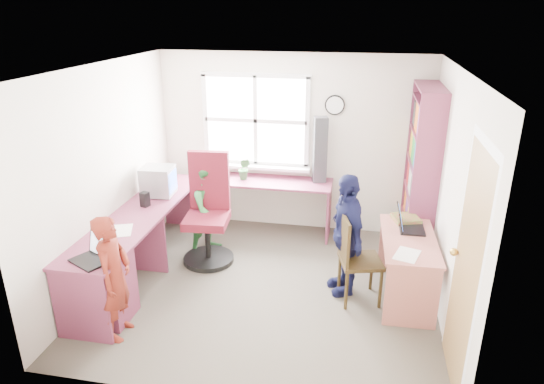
# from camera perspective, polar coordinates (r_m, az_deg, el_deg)

# --- Properties ---
(room) EXTENTS (3.64, 3.44, 2.44)m
(room) POSITION_cam_1_polar(r_m,az_deg,el_deg) (5.06, -0.20, 1.15)
(room) COLOR #423D34
(room) RESTS_ON ground
(l_desk) EXTENTS (2.38, 2.95, 0.75)m
(l_desk) POSITION_cam_1_polar(r_m,az_deg,el_deg) (5.44, -14.86, -6.91)
(l_desk) COLOR #79304B
(l_desk) RESTS_ON ground
(right_desk) EXTENTS (0.58, 1.20, 0.69)m
(right_desk) POSITION_cam_1_polar(r_m,az_deg,el_deg) (5.34, 15.67, -7.05)
(right_desk) COLOR #B06458
(right_desk) RESTS_ON ground
(bookshelf) EXTENTS (0.30, 1.02, 2.10)m
(bookshelf) POSITION_cam_1_polar(r_m,az_deg,el_deg) (6.12, 17.07, 1.62)
(bookshelf) COLOR #79304B
(bookshelf) RESTS_ON ground
(swivel_chair) EXTENTS (0.68, 0.68, 1.33)m
(swivel_chair) POSITION_cam_1_polar(r_m,az_deg,el_deg) (5.91, -7.51, -2.75)
(swivel_chair) COLOR black
(swivel_chair) RESTS_ON ground
(wooden_chair) EXTENTS (0.51, 0.51, 0.96)m
(wooden_chair) POSITION_cam_1_polar(r_m,az_deg,el_deg) (5.13, 9.65, -7.43)
(wooden_chair) COLOR #322510
(wooden_chair) RESTS_ON ground
(crt_monitor) EXTENTS (0.40, 0.36, 0.37)m
(crt_monitor) POSITION_cam_1_polar(r_m,az_deg,el_deg) (6.09, -13.25, 1.26)
(crt_monitor) COLOR gray
(crt_monitor) RESTS_ON l_desk
(laptop_left) EXTENTS (0.43, 0.41, 0.24)m
(laptop_left) POSITION_cam_1_polar(r_m,az_deg,el_deg) (4.78, -20.18, -6.90)
(laptop_left) COLOR black
(laptop_left) RESTS_ON l_desk
(laptop_right) EXTENTS (0.31, 0.37, 0.25)m
(laptop_right) POSITION_cam_1_polar(r_m,az_deg,el_deg) (5.44, 15.58, -3.61)
(laptop_right) COLOR black
(laptop_right) RESTS_ON right_desk
(speaker_a) EXTENTS (0.11, 0.11, 0.17)m
(speaker_a) POSITION_cam_1_polar(r_m,az_deg,el_deg) (5.83, -14.73, -0.84)
(speaker_a) COLOR black
(speaker_a) RESTS_ON l_desk
(speaker_b) EXTENTS (0.10, 0.10, 0.19)m
(speaker_b) POSITION_cam_1_polar(r_m,az_deg,el_deg) (6.33, -11.91, 1.23)
(speaker_b) COLOR black
(speaker_b) RESTS_ON l_desk
(cd_tower) EXTENTS (0.21, 0.19, 0.87)m
(cd_tower) POSITION_cam_1_polar(r_m,az_deg,el_deg) (6.38, 5.67, 4.96)
(cd_tower) COLOR black
(cd_tower) RESTS_ON l_desk
(game_box) EXTENTS (0.34, 0.34, 0.05)m
(game_box) POSITION_cam_1_polar(r_m,az_deg,el_deg) (5.63, 15.48, -3.06)
(game_box) COLOR #B7162C
(game_box) RESTS_ON right_desk
(paper_a) EXTENTS (0.31, 0.37, 0.00)m
(paper_a) POSITION_cam_1_polar(r_m,az_deg,el_deg) (5.30, -17.33, -4.35)
(paper_a) COLOR silver
(paper_a) RESTS_ON l_desk
(paper_b) EXTENTS (0.30, 0.35, 0.00)m
(paper_b) POSITION_cam_1_polar(r_m,az_deg,el_deg) (4.91, 15.59, -7.12)
(paper_b) COLOR silver
(paper_b) RESTS_ON right_desk
(potted_plant) EXTENTS (0.19, 0.16, 0.30)m
(potted_plant) POSITION_cam_1_polar(r_m,az_deg,el_deg) (6.50, -3.28, 2.74)
(potted_plant) COLOR #28652C
(potted_plant) RESTS_ON l_desk
(person_red) EXTENTS (0.32, 0.47, 1.23)m
(person_red) POSITION_cam_1_polar(r_m,az_deg,el_deg) (4.74, -18.08, -9.54)
(person_red) COLOR maroon
(person_red) RESTS_ON ground
(person_green) EXTENTS (0.65, 0.70, 1.14)m
(person_green) POSITION_cam_1_polar(r_m,az_deg,el_deg) (6.11, -7.40, -1.95)
(person_green) COLOR #33803C
(person_green) RESTS_ON ground
(person_navy) EXTENTS (0.58, 0.86, 1.35)m
(person_navy) POSITION_cam_1_polar(r_m,az_deg,el_deg) (5.22, 8.72, -4.94)
(person_navy) COLOR #13163D
(person_navy) RESTS_ON ground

